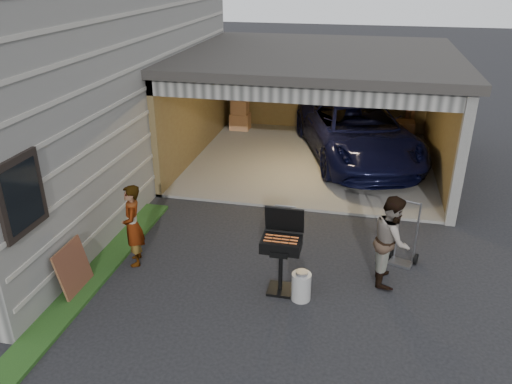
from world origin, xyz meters
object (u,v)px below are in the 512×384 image
propane_tank (301,287)px  minivan (357,133)px  bbq_grill (282,246)px  plywood_panel (74,269)px  man (391,240)px  woman (133,226)px  hand_truck (403,251)px

propane_tank → minivan: bearing=84.7°
bbq_grill → plywood_panel: size_ratio=1.65×
man → plywood_panel: (-4.94, -1.40, -0.36)m
woman → hand_truck: 4.78m
woman → plywood_panel: woman is taller
minivan → bbq_grill: size_ratio=3.85×
man → propane_tank: man is taller
minivan → woman: size_ratio=3.59×
plywood_panel → hand_truck: 5.61m
man → propane_tank: (-1.34, -0.83, -0.54)m
man → bbq_grill: 1.82m
bbq_grill → propane_tank: bbq_grill is taller
bbq_grill → propane_tank: size_ratio=2.99×
minivan → woman: 7.05m
minivan → propane_tank: 6.53m
man → bbq_grill: (-1.70, -0.65, 0.05)m
man → bbq_grill: bearing=109.1°
propane_tank → hand_truck: (1.63, 1.46, -0.00)m
man → minivan: bearing=5.5°
woman → propane_tank: size_ratio=3.21×
woman → plywood_panel: (-0.59, -1.00, -0.33)m
propane_tank → hand_truck: 2.19m
man → propane_tank: bearing=119.8°
woman → plywood_panel: 1.21m
bbq_grill → plywood_panel: bearing=-167.1°
minivan → man: man is taller
bbq_grill → plywood_panel: 3.35m
man → hand_truck: size_ratio=1.30×
woman → propane_tank: (3.01, -0.43, -0.51)m
minivan → plywood_panel: bearing=-138.6°
hand_truck → woman: bearing=-148.4°
minivan → propane_tank: size_ratio=11.52×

